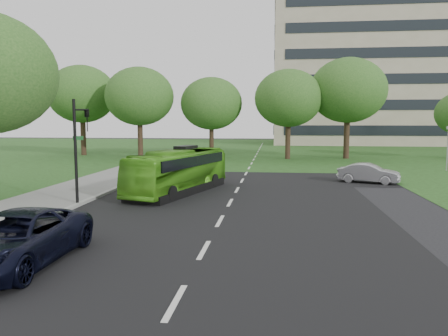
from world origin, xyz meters
name	(u,v)px	position (x,y,z in m)	size (l,w,h in m)	color
ground	(225,211)	(0.00, 0.00, 0.00)	(160.00, 160.00, 0.00)	black
street_surfaces	(248,162)	(-0.38, 22.75, 0.03)	(120.00, 120.00, 0.15)	black
office_building	(389,72)	(21.96, 61.96, 12.50)	(40.10, 20.10, 25.00)	#9F937B
tree_park_a	(139,96)	(-12.35, 26.85, 6.63)	(7.36, 7.36, 9.78)	black
tree_park_b	(211,104)	(-4.70, 27.99, 5.88)	(6.65, 6.65, 8.72)	black
tree_park_c	(288,98)	(3.53, 27.47, 6.38)	(7.08, 7.08, 9.41)	black
tree_park_d	(348,90)	(9.78, 28.70, 7.22)	(8.06, 8.06, 10.66)	black
tree_park_f	(82,94)	(-20.22, 29.91, 7.11)	(7.83, 7.83, 10.46)	black
bus	(179,171)	(-3.19, 4.80, 1.22)	(2.05, 8.75, 2.44)	#51A91F
sedan	(369,173)	(8.29, 10.00, 0.64)	(1.36, 3.89, 1.28)	#B5B4B9
suv	(16,239)	(-5.02, -8.00, 0.75)	(2.50, 5.42, 1.50)	black
traffic_light	(78,144)	(-7.04, 0.47, 2.98)	(0.81, 0.24, 5.07)	black
camera_pole	(448,142)	(16.00, 17.75, 2.33)	(0.33, 0.29, 3.62)	gray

